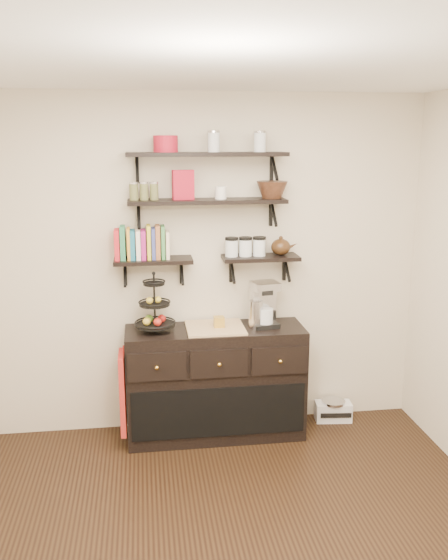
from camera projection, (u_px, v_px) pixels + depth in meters
The scene contains 20 objects.
ceiling at pixel (245, 60), 2.75m from camera, with size 3.50×3.50×0.02m, color white.
back_wall at pixel (206, 266), 4.75m from camera, with size 3.50×0.02×2.70m, color beige.
shelf_top at pixel (207, 155), 4.42m from camera, with size 1.20×0.27×0.23m.
shelf_mid at pixel (207, 202), 4.50m from camera, with size 1.20×0.27×0.23m.
shelf_low_left at pixel (153, 261), 4.56m from camera, with size 0.60×0.25×0.23m.
shelf_low_right at pixel (260, 258), 4.67m from camera, with size 0.60×0.25×0.23m.
cookbooks at pixel (144, 244), 4.52m from camera, with size 0.40×0.15×0.26m.
glass_canisters at pixel (245, 248), 4.63m from camera, with size 0.32×0.10×0.13m.
sideboard at pixel (215, 382), 4.73m from camera, with size 1.40×0.50×0.92m.
fruit_stand at pixel (155, 312), 4.53m from camera, with size 0.31×0.31×0.45m.
candle at pixel (219, 322), 4.62m from camera, with size 0.08×0.08×0.08m, color #A47B26.
coffee_maker at pixel (264, 305), 4.67m from camera, with size 0.22×0.22×0.36m.
thermal_carafe at pixel (256, 314), 4.63m from camera, with size 0.11×0.11×0.22m, color silver.
apron at pixel (123, 392), 4.54m from camera, with size 0.04×0.27×0.63m, color #A6111F.
radio at pixel (333, 410), 5.05m from camera, with size 0.32×0.22×0.18m.
recipe_box at pixel (183, 185), 4.44m from camera, with size 0.16×0.06×0.22m, color #A51227.
walnut_bowl at pixel (272, 190), 4.54m from camera, with size 0.24×0.24×0.13m, color black, non-canonical shape.
ramekins at pixel (221, 193), 4.49m from camera, with size 0.09×0.09×0.10m, color white.
teapot at pixel (281, 246), 4.67m from camera, with size 0.21×0.15×0.15m, color #352010, non-canonical shape.
red_pot at pixel (166, 144), 4.35m from camera, with size 0.18×0.18×0.12m, color #A51227.
Camera 1 is at (-0.50, -2.87, 2.34)m, focal length 38.00 mm.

